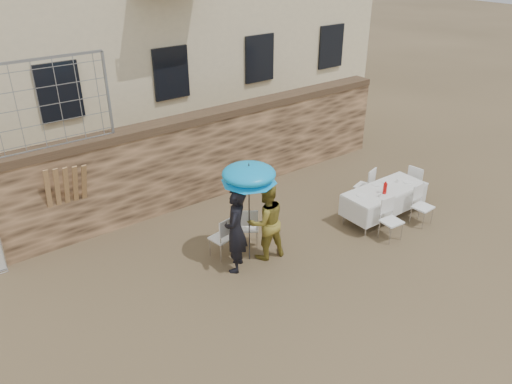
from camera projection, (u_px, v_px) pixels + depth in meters
ground at (310, 311)px, 9.07m from camera, size 80.00×80.00×0.00m
stone_wall at (174, 165)px, 12.12m from camera, size 13.00×0.50×2.20m
chain_link_fence at (28, 109)px, 9.62m from camera, size 3.20×0.06×1.80m
man_suit at (236, 230)px, 9.82m from camera, size 0.78×0.78×1.82m
woman_dress at (266, 221)px, 10.24m from camera, size 0.91×0.76×1.69m
umbrella at (249, 177)px, 9.63m from camera, size 1.11×1.11×2.04m
couple_chair_left at (221, 236)px, 10.41m from camera, size 0.55×0.55×0.96m
couple_chair_right at (248, 226)px, 10.78m from camera, size 0.67×0.67×0.96m
banquet_table at (385, 190)px, 11.72m from camera, size 2.10×0.85×0.78m
soda_bottle at (385, 188)px, 11.43m from camera, size 0.09×0.09×0.26m
table_chair_front_left at (392, 220)px, 10.99m from camera, size 0.51×0.51×0.96m
table_chair_front_right at (423, 206)px, 11.57m from camera, size 0.51×0.51×0.96m
table_chair_back at (364, 185)px, 12.51m from camera, size 0.60×0.60×0.96m
table_chair_side at (417, 183)px, 12.65m from camera, size 0.54×0.54×0.96m
wood_planks at (65, 204)px, 10.57m from camera, size 0.70×0.20×2.00m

